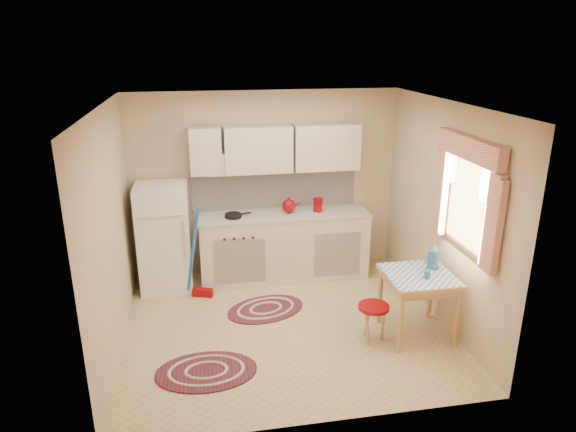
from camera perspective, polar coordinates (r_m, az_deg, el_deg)
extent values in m
plane|color=#CCBB82|center=(6.02, -0.27, -12.11)|extent=(3.60, 3.60, 0.00)
cube|color=silver|center=(5.18, -0.32, 12.26)|extent=(3.60, 3.20, 0.04)
cube|color=tan|center=(6.98, -2.56, 3.56)|extent=(3.60, 0.04, 2.50)
cube|color=tan|center=(4.04, 3.66, -8.46)|extent=(3.60, 0.04, 2.50)
cube|color=tan|center=(5.48, -19.18, -1.93)|extent=(0.04, 3.20, 2.50)
cube|color=tan|center=(6.03, 16.80, 0.22)|extent=(0.04, 3.20, 2.50)
cube|color=silver|center=(7.00, -1.52, 3.14)|extent=(2.25, 0.03, 0.55)
cube|color=beige|center=(6.72, -1.37, 7.51)|extent=(2.25, 0.33, 0.60)
cube|color=white|center=(5.48, 19.43, 1.35)|extent=(0.04, 0.85, 0.95)
cube|color=white|center=(6.78, -13.57, -2.35)|extent=(0.65, 0.60, 1.40)
cube|color=beige|center=(6.99, -0.48, -3.42)|extent=(2.25, 0.60, 0.88)
cube|color=#B7B5AD|center=(6.83, -0.49, 0.15)|extent=(2.27, 0.62, 0.04)
cylinder|color=black|center=(6.70, -6.09, 0.05)|extent=(0.28, 0.28, 0.05)
cylinder|color=maroon|center=(6.89, 3.35, 1.16)|extent=(0.16, 0.16, 0.16)
cube|color=tan|center=(5.87, 14.12, -9.54)|extent=(0.72, 0.72, 0.72)
cylinder|color=maroon|center=(5.74, 9.39, -11.63)|extent=(0.39, 0.39, 0.42)
cylinder|color=#296180|center=(5.63, 15.21, -6.28)|extent=(0.08, 0.08, 0.10)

